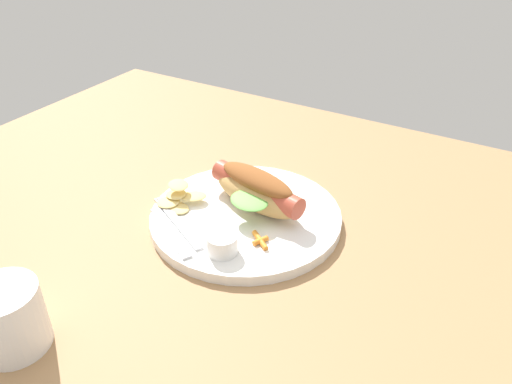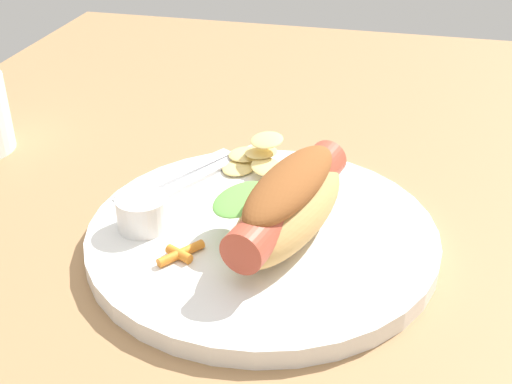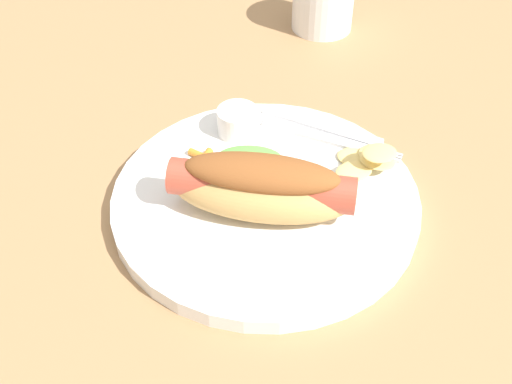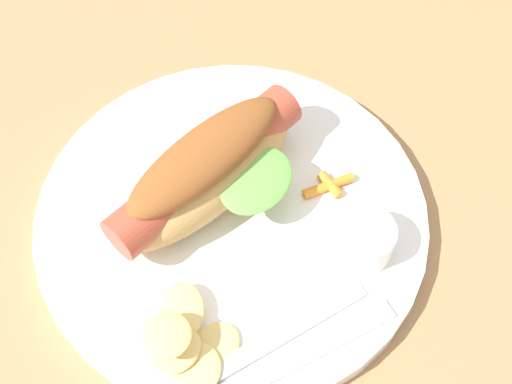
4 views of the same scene
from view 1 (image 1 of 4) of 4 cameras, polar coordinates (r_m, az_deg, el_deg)
ground_plane at (r=78.17cm, az=-2.32°, el=-3.69°), size 120.00×90.00×1.80cm
plate at (r=76.84cm, az=-1.14°, el=-2.82°), size 28.52×28.52×1.60cm
hot_dog at (r=76.04cm, az=0.06°, el=0.28°), size 16.82×10.82×6.05cm
sauce_ramekin at (r=68.29cm, az=-3.78°, el=-5.80°), size 4.17×4.17×2.73cm
fork at (r=74.69cm, az=-8.66°, el=-3.47°), size 13.48×7.93×0.40cm
knife at (r=73.23cm, az=-9.53°, el=-4.41°), size 11.89×7.94×0.36cm
chips_pile at (r=78.69cm, az=-8.60°, el=-0.60°), size 7.38×7.14×3.09cm
carrot_garnish at (r=70.37cm, az=0.47°, el=-5.41°), size 3.66×2.96×0.75cm
drinking_cup at (r=62.92cm, az=-25.90°, el=-12.58°), size 7.83×7.83×7.89cm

